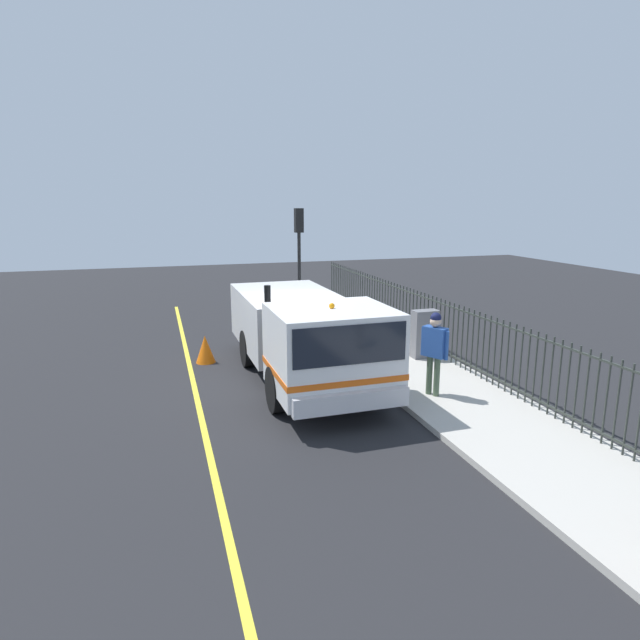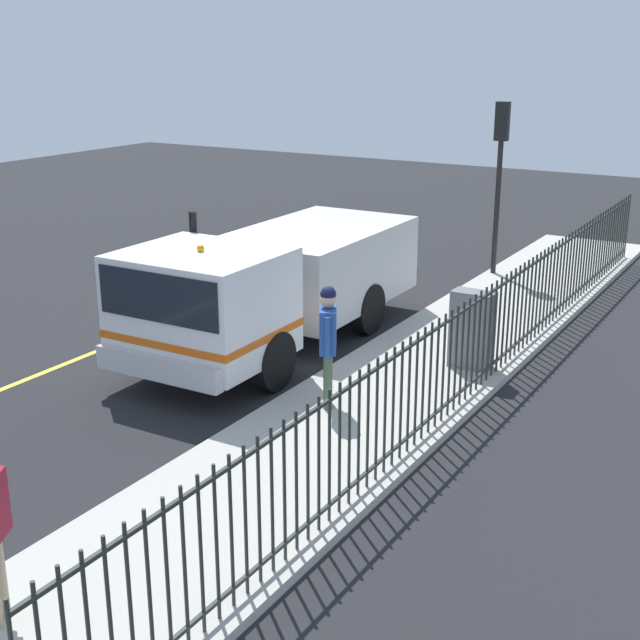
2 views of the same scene
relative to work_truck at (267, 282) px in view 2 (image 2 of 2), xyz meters
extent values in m
plane|color=#232326|center=(-0.37, 0.53, -1.26)|extent=(49.11, 49.11, 0.00)
cube|color=#B7B2A8|center=(2.84, 0.53, -1.20)|extent=(2.69, 22.32, 0.12)
cube|color=yellow|center=(-2.59, 0.53, -1.26)|extent=(0.12, 20.09, 0.01)
cube|color=white|center=(0.02, -1.83, 0.06)|extent=(2.41, 2.14, 1.69)
cube|color=black|center=(0.02, -1.83, 0.43)|extent=(2.22, 2.18, 0.74)
cube|color=silver|center=(-0.02, 1.74, -0.07)|extent=(2.43, 3.99, 1.43)
cube|color=silver|center=(0.03, -2.97, -0.63)|extent=(2.27, 0.23, 0.36)
cube|color=#DB5914|center=(0.02, -1.83, -0.31)|extent=(2.44, 2.16, 0.12)
cylinder|color=black|center=(1.09, -1.50, -0.78)|extent=(0.31, 0.96, 0.96)
cylinder|color=black|center=(-1.06, -1.53, -0.78)|extent=(0.31, 0.96, 0.96)
cylinder|color=black|center=(1.06, 1.75, -0.78)|extent=(0.31, 0.96, 0.96)
cylinder|color=black|center=(-1.09, 1.73, -0.78)|extent=(0.31, 0.96, 0.96)
sphere|color=orange|center=(0.02, -1.83, 0.96)|extent=(0.12, 0.12, 0.12)
cylinder|color=black|center=(-1.04, -0.68, 0.23)|extent=(0.14, 0.14, 2.03)
cube|color=#264C99|center=(2.33, -1.88, 0.05)|extent=(0.45, 0.57, 0.65)
sphere|color=beige|center=(2.33, -1.88, 0.49)|extent=(0.24, 0.24, 0.24)
sphere|color=#14193F|center=(2.33, -1.88, 0.58)|extent=(0.23, 0.23, 0.23)
cylinder|color=#4C6047|center=(2.37, -1.96, -0.71)|extent=(0.13, 0.13, 0.87)
cylinder|color=#4C6047|center=(2.28, -1.80, -0.71)|extent=(0.13, 0.13, 0.87)
cylinder|color=#264C99|center=(2.47, -2.14, 0.02)|extent=(0.09, 0.09, 0.61)
cylinder|color=#264C99|center=(2.19, -1.63, 0.02)|extent=(0.09, 0.09, 0.61)
cylinder|color=#2D332D|center=(3.97, -8.05, -0.35)|extent=(0.04, 0.04, 1.59)
cylinder|color=#2D332D|center=(3.97, -7.82, -0.35)|extent=(0.04, 0.04, 1.59)
cylinder|color=#2D332D|center=(3.97, -7.60, -0.35)|extent=(0.04, 0.04, 1.59)
cylinder|color=#2D332D|center=(3.97, -7.37, -0.35)|extent=(0.04, 0.04, 1.59)
cylinder|color=#2D332D|center=(3.97, -7.15, -0.35)|extent=(0.04, 0.04, 1.59)
cylinder|color=#2D332D|center=(3.97, -6.92, -0.35)|extent=(0.04, 0.04, 1.59)
cylinder|color=#2D332D|center=(3.97, -6.69, -0.35)|extent=(0.04, 0.04, 1.59)
cylinder|color=#2D332D|center=(3.97, -6.47, -0.35)|extent=(0.04, 0.04, 1.59)
cylinder|color=#2D332D|center=(3.97, -6.24, -0.35)|extent=(0.04, 0.04, 1.59)
cylinder|color=#2D332D|center=(3.97, -6.02, -0.35)|extent=(0.04, 0.04, 1.59)
cylinder|color=#2D332D|center=(3.97, -5.79, -0.35)|extent=(0.04, 0.04, 1.59)
cylinder|color=#2D332D|center=(3.97, -5.57, -0.35)|extent=(0.04, 0.04, 1.59)
cylinder|color=#2D332D|center=(3.97, -5.34, -0.35)|extent=(0.04, 0.04, 1.59)
cylinder|color=#2D332D|center=(3.97, -5.11, -0.35)|extent=(0.04, 0.04, 1.59)
cylinder|color=#2D332D|center=(3.97, -4.89, -0.35)|extent=(0.04, 0.04, 1.59)
cylinder|color=#2D332D|center=(3.97, -4.66, -0.35)|extent=(0.04, 0.04, 1.59)
cylinder|color=#2D332D|center=(3.97, -4.44, -0.35)|extent=(0.04, 0.04, 1.59)
cylinder|color=#2D332D|center=(3.97, -4.21, -0.35)|extent=(0.04, 0.04, 1.59)
cylinder|color=#2D332D|center=(3.97, -3.98, -0.35)|extent=(0.04, 0.04, 1.59)
cylinder|color=#2D332D|center=(3.97, -3.76, -0.35)|extent=(0.04, 0.04, 1.59)
cylinder|color=#2D332D|center=(3.97, -3.53, -0.35)|extent=(0.04, 0.04, 1.59)
cylinder|color=#2D332D|center=(3.97, -3.31, -0.35)|extent=(0.04, 0.04, 1.59)
cylinder|color=#2D332D|center=(3.97, -3.08, -0.35)|extent=(0.04, 0.04, 1.59)
cylinder|color=#2D332D|center=(3.97, -2.85, -0.35)|extent=(0.04, 0.04, 1.59)
cylinder|color=#2D332D|center=(3.97, -2.63, -0.35)|extent=(0.04, 0.04, 1.59)
cylinder|color=#2D332D|center=(3.97, -2.40, -0.35)|extent=(0.04, 0.04, 1.59)
cylinder|color=#2D332D|center=(3.97, -2.18, -0.35)|extent=(0.04, 0.04, 1.59)
cylinder|color=#2D332D|center=(3.97, -1.95, -0.35)|extent=(0.04, 0.04, 1.59)
cylinder|color=#2D332D|center=(3.97, -1.73, -0.35)|extent=(0.04, 0.04, 1.59)
cylinder|color=#2D332D|center=(3.97, -1.50, -0.35)|extent=(0.04, 0.04, 1.59)
cylinder|color=#2D332D|center=(3.97, -1.27, -0.35)|extent=(0.04, 0.04, 1.59)
cylinder|color=#2D332D|center=(3.97, -1.05, -0.35)|extent=(0.04, 0.04, 1.59)
cylinder|color=#2D332D|center=(3.97, -0.82, -0.35)|extent=(0.04, 0.04, 1.59)
cylinder|color=#2D332D|center=(3.97, -0.60, -0.35)|extent=(0.04, 0.04, 1.59)
cylinder|color=#2D332D|center=(3.97, -0.37, -0.35)|extent=(0.04, 0.04, 1.59)
cylinder|color=#2D332D|center=(3.97, -0.14, -0.35)|extent=(0.04, 0.04, 1.59)
cylinder|color=#2D332D|center=(3.97, 0.08, -0.35)|extent=(0.04, 0.04, 1.59)
cylinder|color=#2D332D|center=(3.97, 0.31, -0.35)|extent=(0.04, 0.04, 1.59)
cylinder|color=#2D332D|center=(3.97, 0.53, -0.35)|extent=(0.04, 0.04, 1.59)
cylinder|color=#2D332D|center=(3.97, 0.76, -0.35)|extent=(0.04, 0.04, 1.59)
cylinder|color=#2D332D|center=(3.97, 0.99, -0.35)|extent=(0.04, 0.04, 1.59)
cylinder|color=#2D332D|center=(3.97, 1.21, -0.35)|extent=(0.04, 0.04, 1.59)
cylinder|color=#2D332D|center=(3.97, 1.44, -0.35)|extent=(0.04, 0.04, 1.59)
cylinder|color=#2D332D|center=(3.97, 1.66, -0.35)|extent=(0.04, 0.04, 1.59)
cylinder|color=#2D332D|center=(3.97, 1.89, -0.35)|extent=(0.04, 0.04, 1.59)
cylinder|color=#2D332D|center=(3.97, 2.11, -0.35)|extent=(0.04, 0.04, 1.59)
cylinder|color=#2D332D|center=(3.97, 2.34, -0.35)|extent=(0.04, 0.04, 1.59)
cylinder|color=#2D332D|center=(3.97, 2.57, -0.35)|extent=(0.04, 0.04, 1.59)
cylinder|color=#2D332D|center=(3.97, 2.79, -0.35)|extent=(0.04, 0.04, 1.59)
cylinder|color=#2D332D|center=(3.97, 3.02, -0.35)|extent=(0.04, 0.04, 1.59)
cylinder|color=#2D332D|center=(3.97, 3.24, -0.35)|extent=(0.04, 0.04, 1.59)
cylinder|color=#2D332D|center=(3.97, 3.47, -0.35)|extent=(0.04, 0.04, 1.59)
cylinder|color=#2D332D|center=(3.97, 3.70, -0.35)|extent=(0.04, 0.04, 1.59)
cylinder|color=#2D332D|center=(3.97, 3.92, -0.35)|extent=(0.04, 0.04, 1.59)
cylinder|color=#2D332D|center=(3.97, 4.15, -0.35)|extent=(0.04, 0.04, 1.59)
cylinder|color=#2D332D|center=(3.97, 4.37, -0.35)|extent=(0.04, 0.04, 1.59)
cylinder|color=#2D332D|center=(3.97, 4.60, -0.35)|extent=(0.04, 0.04, 1.59)
cylinder|color=#2D332D|center=(3.97, 4.83, -0.35)|extent=(0.04, 0.04, 1.59)
cylinder|color=#2D332D|center=(3.97, 5.05, -0.35)|extent=(0.04, 0.04, 1.59)
cylinder|color=#2D332D|center=(3.97, 5.28, -0.35)|extent=(0.04, 0.04, 1.59)
cylinder|color=#2D332D|center=(3.97, 5.50, -0.35)|extent=(0.04, 0.04, 1.59)
cylinder|color=#2D332D|center=(3.97, 5.73, -0.35)|extent=(0.04, 0.04, 1.59)
cylinder|color=#2D332D|center=(3.97, 5.95, -0.35)|extent=(0.04, 0.04, 1.59)
cylinder|color=#2D332D|center=(3.97, 6.18, -0.35)|extent=(0.04, 0.04, 1.59)
cylinder|color=#2D332D|center=(3.97, 6.41, -0.35)|extent=(0.04, 0.04, 1.59)
cylinder|color=#2D332D|center=(3.97, 6.63, -0.35)|extent=(0.04, 0.04, 1.59)
cylinder|color=#2D332D|center=(3.97, 6.86, -0.35)|extent=(0.04, 0.04, 1.59)
cylinder|color=#2D332D|center=(3.97, 7.08, -0.35)|extent=(0.04, 0.04, 1.59)
cylinder|color=#2D332D|center=(3.97, 7.31, -0.35)|extent=(0.04, 0.04, 1.59)
cylinder|color=#2D332D|center=(3.97, 7.54, -0.35)|extent=(0.04, 0.04, 1.59)
cylinder|color=#2D332D|center=(3.97, 7.76, -0.35)|extent=(0.04, 0.04, 1.59)
cylinder|color=#2D332D|center=(3.97, 7.99, -0.35)|extent=(0.04, 0.04, 1.59)
cylinder|color=#2D332D|center=(3.97, 8.21, -0.35)|extent=(0.04, 0.04, 1.59)
cylinder|color=#2D332D|center=(3.97, 8.44, -0.35)|extent=(0.04, 0.04, 1.59)
cylinder|color=#2D332D|center=(3.97, 8.66, -0.35)|extent=(0.04, 0.04, 1.59)
cylinder|color=#2D332D|center=(3.97, 8.89, -0.35)|extent=(0.04, 0.04, 1.59)
cylinder|color=#2D332D|center=(3.97, 9.12, -0.35)|extent=(0.04, 0.04, 1.59)
cylinder|color=#2D332D|center=(3.97, 9.34, -0.35)|extent=(0.04, 0.04, 1.59)
cylinder|color=#2D332D|center=(3.97, 9.57, -0.35)|extent=(0.04, 0.04, 1.59)
cylinder|color=#2D332D|center=(3.97, 9.79, -0.35)|extent=(0.04, 0.04, 1.59)
cylinder|color=#2D332D|center=(3.97, 10.02, -0.35)|extent=(0.04, 0.04, 1.59)
cube|color=#2D332D|center=(3.97, 0.53, 0.32)|extent=(0.04, 18.97, 0.04)
cube|color=#2D332D|center=(3.97, 0.53, -0.95)|extent=(0.04, 18.97, 0.04)
cylinder|color=black|center=(1.68, 6.87, 0.80)|extent=(0.12, 0.12, 3.89)
cube|color=black|center=(1.68, 6.87, 2.32)|extent=(0.32, 0.24, 0.85)
sphere|color=red|center=(1.68, 6.87, 2.57)|extent=(0.16, 0.16, 0.16)
sphere|color=yellow|center=(1.68, 6.87, 2.32)|extent=(0.16, 0.16, 0.16)
sphere|color=green|center=(1.68, 6.87, 2.06)|extent=(0.16, 0.16, 0.16)
cube|color=slate|center=(3.52, 0.75, -0.50)|extent=(0.68, 0.37, 1.29)
cone|color=orange|center=(-2.14, 2.39, -0.89)|extent=(0.52, 0.52, 0.74)
camera|label=1|loc=(-3.24, -11.60, 2.98)|focal=29.75mm
camera|label=2|loc=(8.30, -12.14, 3.97)|focal=48.93mm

